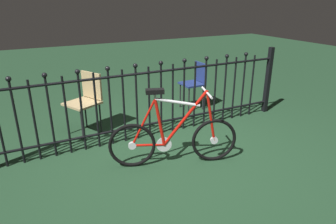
% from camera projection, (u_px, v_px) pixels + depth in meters
% --- Properties ---
extents(ground_plane, '(20.00, 20.00, 0.00)m').
position_uv_depth(ground_plane, '(181.00, 159.00, 3.70)').
color(ground_plane, '#1D3B24').
extents(iron_fence, '(4.27, 0.07, 1.11)m').
position_uv_depth(iron_fence, '(148.00, 99.00, 4.11)').
color(iron_fence, black).
rests_on(iron_fence, ground).
extents(bicycle, '(1.45, 0.58, 0.94)m').
position_uv_depth(bicycle, '(174.00, 138.00, 3.48)').
color(bicycle, black).
rests_on(bicycle, ground).
extents(chair_navy, '(0.38, 0.37, 0.81)m').
position_uv_depth(chair_navy, '(195.00, 81.00, 5.23)').
color(chair_navy, black).
rests_on(chair_navy, ground).
extents(chair_tan, '(0.56, 0.56, 0.87)m').
position_uv_depth(chair_tan, '(86.00, 97.00, 4.28)').
color(chair_tan, black).
rests_on(chair_tan, ground).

